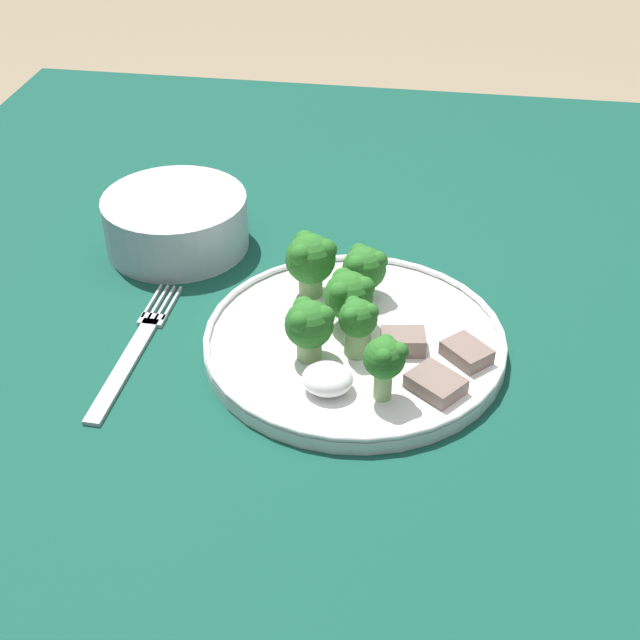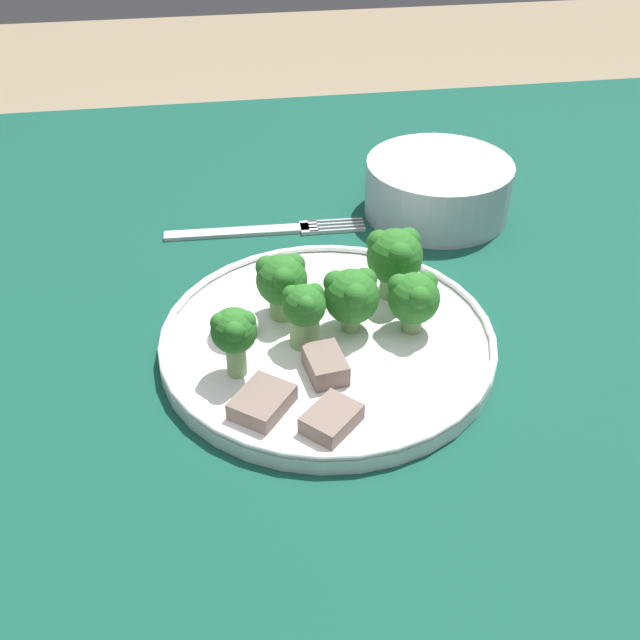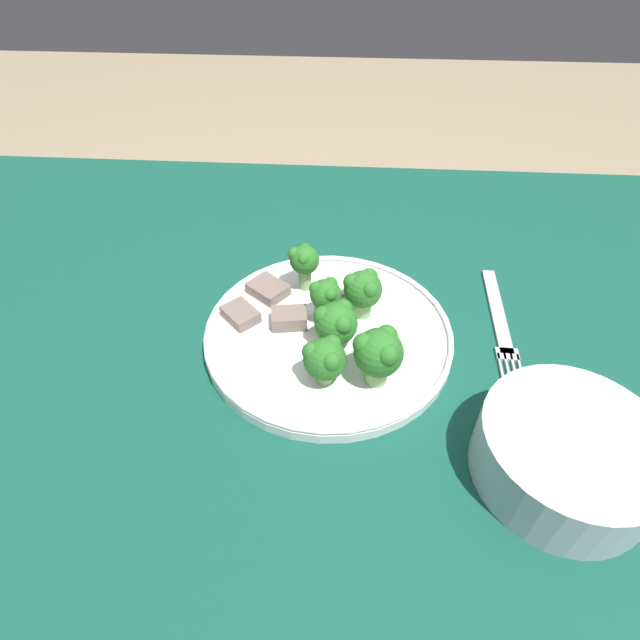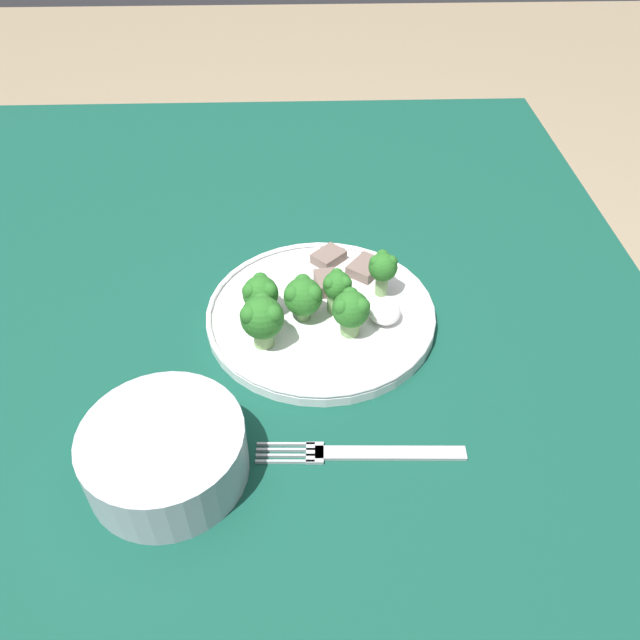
% 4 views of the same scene
% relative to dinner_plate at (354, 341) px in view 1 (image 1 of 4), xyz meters
% --- Properties ---
extents(table, '(1.20, 1.05, 0.78)m').
position_rel_dinner_plate_xyz_m(table, '(0.03, 0.10, -0.11)').
color(table, '#114738').
rests_on(table, ground_plane).
extents(dinner_plate, '(0.27, 0.27, 0.02)m').
position_rel_dinner_plate_xyz_m(dinner_plate, '(0.00, 0.00, 0.00)').
color(dinner_plate, white).
rests_on(dinner_plate, table).
extents(fork, '(0.03, 0.20, 0.00)m').
position_rel_dinner_plate_xyz_m(fork, '(-0.20, -0.03, -0.01)').
color(fork, '#B2B2B7').
rests_on(fork, table).
extents(cream_bowl, '(0.15, 0.15, 0.06)m').
position_rel_dinner_plate_xyz_m(cream_bowl, '(-0.21, 0.15, 0.02)').
color(cream_bowl, '#B7BCC6').
rests_on(cream_bowl, table).
extents(broccoli_floret_near_rim_left, '(0.04, 0.04, 0.05)m').
position_rel_dinner_plate_xyz_m(broccoli_floret_near_rim_left, '(-0.00, 0.07, 0.03)').
color(broccoli_floret_near_rim_left, '#7FA866').
rests_on(broccoli_floret_near_rim_left, dinner_plate).
extents(broccoli_floret_center_left, '(0.03, 0.03, 0.05)m').
position_rel_dinner_plate_xyz_m(broccoli_floret_center_left, '(0.00, -0.02, 0.04)').
color(broccoli_floret_center_left, '#7FA866').
rests_on(broccoli_floret_center_left, dinner_plate).
extents(broccoli_floret_back_left, '(0.05, 0.04, 0.05)m').
position_rel_dinner_plate_xyz_m(broccoli_floret_back_left, '(-0.01, 0.02, 0.04)').
color(broccoli_floret_back_left, '#7FA866').
rests_on(broccoli_floret_back_left, dinner_plate).
extents(broccoli_floret_front_left, '(0.05, 0.05, 0.06)m').
position_rel_dinner_plate_xyz_m(broccoli_floret_front_left, '(-0.05, 0.07, 0.04)').
color(broccoli_floret_front_left, '#7FA866').
rests_on(broccoli_floret_front_left, dinner_plate).
extents(broccoli_floret_center_back, '(0.04, 0.04, 0.06)m').
position_rel_dinner_plate_xyz_m(broccoli_floret_center_back, '(-0.04, -0.03, 0.04)').
color(broccoli_floret_center_back, '#7FA866').
rests_on(broccoli_floret_center_back, dinner_plate).
extents(broccoli_floret_mid_cluster, '(0.04, 0.03, 0.06)m').
position_rel_dinner_plate_xyz_m(broccoli_floret_mid_cluster, '(0.03, -0.07, 0.04)').
color(broccoli_floret_mid_cluster, '#7FA866').
rests_on(broccoli_floret_mid_cluster, dinner_plate).
extents(meat_slice_front_slice, '(0.04, 0.03, 0.02)m').
position_rel_dinner_plate_xyz_m(meat_slice_front_slice, '(0.04, -0.01, 0.01)').
color(meat_slice_front_slice, '#756056').
rests_on(meat_slice_front_slice, dinner_plate).
extents(meat_slice_middle_slice, '(0.05, 0.05, 0.01)m').
position_rel_dinner_plate_xyz_m(meat_slice_middle_slice, '(0.08, -0.06, 0.01)').
color(meat_slice_middle_slice, '#756056').
rests_on(meat_slice_middle_slice, dinner_plate).
extents(meat_slice_rear_slice, '(0.05, 0.05, 0.01)m').
position_rel_dinner_plate_xyz_m(meat_slice_rear_slice, '(0.10, -0.01, 0.01)').
color(meat_slice_rear_slice, '#756056').
rests_on(meat_slice_rear_slice, dinner_plate).
extents(sauce_dollop, '(0.04, 0.04, 0.02)m').
position_rel_dinner_plate_xyz_m(sauce_dollop, '(-0.01, -0.07, 0.01)').
color(sauce_dollop, white).
rests_on(sauce_dollop, dinner_plate).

